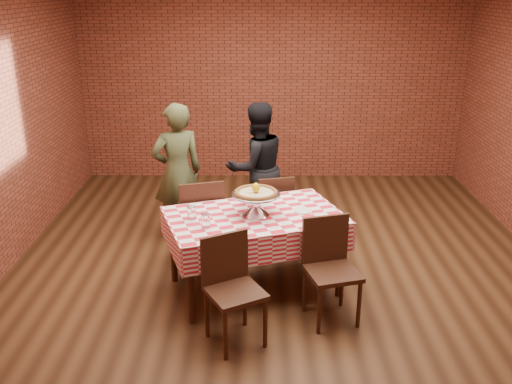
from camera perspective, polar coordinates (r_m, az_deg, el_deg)
ground at (r=5.80m, az=2.36°, el=-7.85°), size 6.00×6.00×0.00m
back_wall at (r=8.22m, az=1.74°, el=11.29°), size 5.50×0.00×5.50m
table at (r=5.30m, az=-0.15°, el=-6.13°), size 1.77×1.39×0.75m
tablecloth at (r=5.20m, az=-0.15°, el=-3.66°), size 1.82×1.43×0.27m
pizza_stand at (r=5.11m, az=-0.00°, el=-1.23°), size 0.47×0.47×0.20m
pizza at (r=5.08m, az=-0.00°, el=-0.11°), size 0.41×0.41×0.03m
lemon at (r=5.06m, az=-0.00°, el=0.44°), size 0.07×0.07×0.09m
water_glass_left at (r=4.87m, az=-5.11°, el=-2.93°), size 0.10×0.10×0.13m
water_glass_right at (r=5.04m, az=-6.54°, el=-2.14°), size 0.10×0.10×0.13m
side_plate at (r=5.23m, az=4.80°, el=-1.90°), size 0.22×0.22×0.01m
sweetener_packet_a at (r=5.18m, az=6.20°, el=-2.23°), size 0.06×0.05×0.00m
sweetener_packet_b at (r=5.24m, az=7.09°, el=-1.99°), size 0.06×0.06×0.00m
condiment_caddy at (r=5.39m, az=-0.73°, el=-0.42°), size 0.10×0.08×0.14m
chair_near_left at (r=4.51m, az=-2.11°, el=-10.22°), size 0.55×0.55×0.89m
chair_near_right at (r=4.84m, az=7.73°, el=-8.12°), size 0.51×0.51×0.90m
chair_far_left at (r=5.82m, az=-5.73°, el=-2.78°), size 0.55×0.55×0.93m
chair_far_right at (r=6.11m, az=1.65°, el=-1.90°), size 0.46×0.46×0.86m
diner_olive at (r=6.29m, az=-7.95°, el=1.99°), size 0.67×0.57×1.56m
diner_black at (r=6.47m, az=0.05°, el=2.50°), size 0.91×0.83×1.51m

